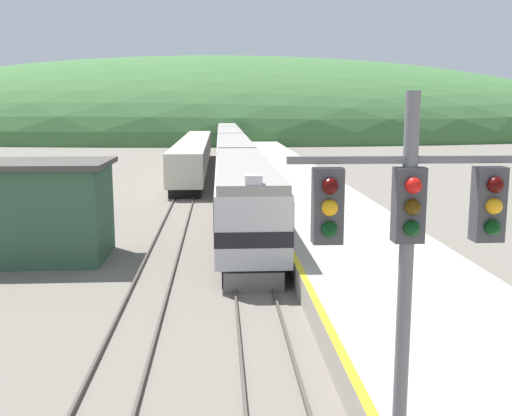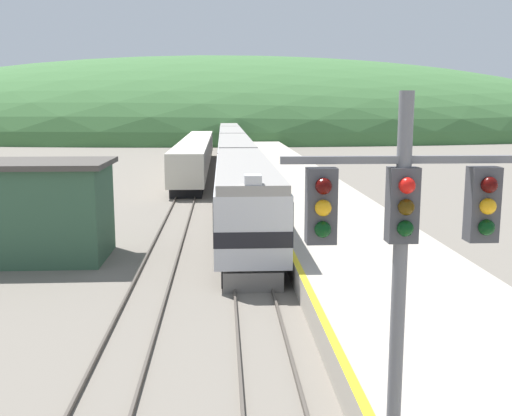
% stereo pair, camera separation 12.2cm
% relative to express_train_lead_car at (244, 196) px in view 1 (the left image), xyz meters
% --- Properties ---
extents(track_main, '(1.52, 180.00, 0.16)m').
position_rel_express_train_lead_car_xyz_m(track_main, '(0.00, 40.90, -2.15)').
color(track_main, '#4C443D').
rests_on(track_main, ground).
extents(track_siding, '(1.52, 180.00, 0.16)m').
position_rel_express_train_lead_car_xyz_m(track_siding, '(-3.95, 40.90, -2.15)').
color(track_siding, '#4C443D').
rests_on(track_siding, ground).
extents(platform, '(6.92, 140.00, 1.00)m').
position_rel_express_train_lead_car_xyz_m(platform, '(5.04, 20.90, -1.73)').
color(platform, '#ADA393').
rests_on(platform, ground).
extents(distant_hills, '(194.17, 87.38, 36.90)m').
position_rel_express_train_lead_car_xyz_m(distant_hills, '(0.00, 114.09, -2.23)').
color(distant_hills, '#3D6B38').
rests_on(distant_hills, ground).
extents(station_shed, '(8.47, 4.75, 4.52)m').
position_rel_express_train_lead_car_xyz_m(station_shed, '(-10.48, -3.99, 0.05)').
color(station_shed, '#385B42').
rests_on(station_shed, ground).
extents(express_train_lead_car, '(3.00, 19.91, 4.43)m').
position_rel_express_train_lead_car_xyz_m(express_train_lead_car, '(0.00, 0.00, 0.00)').
color(express_train_lead_car, black).
rests_on(express_train_lead_car, ground).
extents(carriage_second, '(2.99, 21.90, 4.07)m').
position_rel_express_train_lead_car_xyz_m(carriage_second, '(0.00, 22.02, -0.01)').
color(carriage_second, black).
rests_on(carriage_second, ground).
extents(carriage_third, '(2.99, 21.90, 4.07)m').
position_rel_express_train_lead_car_xyz_m(carriage_third, '(0.00, 44.80, -0.01)').
color(carriage_third, black).
rests_on(carriage_third, ground).
extents(carriage_fourth, '(2.99, 21.90, 4.07)m').
position_rel_express_train_lead_car_xyz_m(carriage_fourth, '(0.00, 67.58, -0.01)').
color(carriage_fourth, black).
rests_on(carriage_fourth, ground).
extents(siding_train, '(2.90, 40.85, 3.46)m').
position_rel_express_train_lead_car_xyz_m(siding_train, '(-3.95, 33.35, -0.44)').
color(siding_train, black).
rests_on(siding_train, ground).
extents(signal_mast_main, '(3.30, 0.42, 7.15)m').
position_rel_express_train_lead_car_xyz_m(signal_mast_main, '(1.29, -23.57, 2.66)').
color(signal_mast_main, slate).
rests_on(signal_mast_main, ground).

